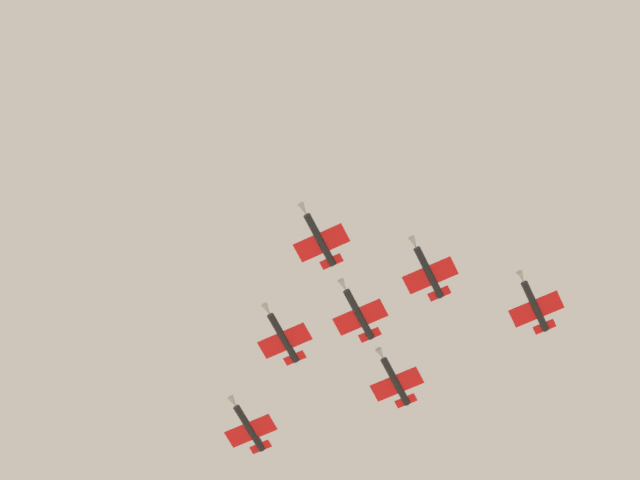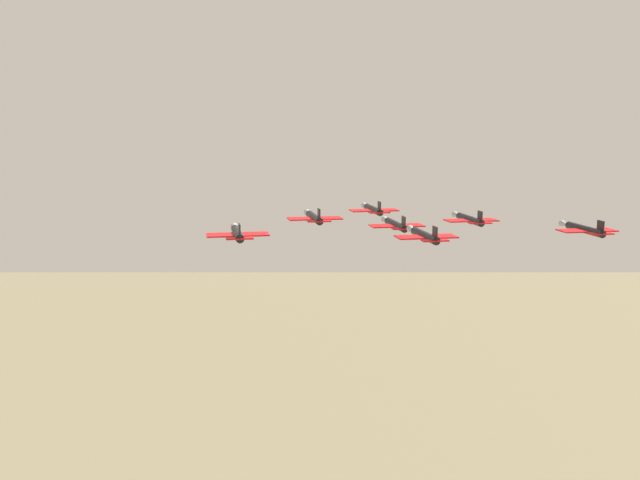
{
  "view_description": "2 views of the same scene",
  "coord_description": "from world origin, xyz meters",
  "px_view_note": "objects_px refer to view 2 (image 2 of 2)",
  "views": [
    {
      "loc": [
        53.57,
        66.48,
        3.1
      ],
      "look_at": [
        -6.25,
        7.0,
        188.95
      ],
      "focal_mm": 65.29,
      "sensor_mm": 36.0,
      "label": 1
    },
    {
      "loc": [
        -149.46,
        -3.14,
        206.31
      ],
      "look_at": [
        -5.44,
        17.87,
        182.39
      ],
      "focal_mm": 40.55,
      "sensor_mm": 36.0,
      "label": 2
    }
  ],
  "objects_px": {
    "jet_port_outer": "(395,225)",
    "jet_center_rear": "(584,229)",
    "jet_lead": "(373,209)",
    "jet_starboard_inner": "(469,219)",
    "jet_port_trail": "(424,235)",
    "jet_port_inner": "(314,217)",
    "jet_starboard_outer": "(237,233)"
  },
  "relations": [
    {
      "from": "jet_lead",
      "to": "jet_port_inner",
      "type": "bearing_deg",
      "value": -135.0
    },
    {
      "from": "jet_lead",
      "to": "jet_starboard_inner",
      "type": "height_order",
      "value": "jet_lead"
    },
    {
      "from": "jet_starboard_inner",
      "to": "jet_lead",
      "type": "bearing_deg",
      "value": 135.0
    },
    {
      "from": "jet_starboard_outer",
      "to": "jet_port_trail",
      "type": "relative_size",
      "value": 1.0
    },
    {
      "from": "jet_port_inner",
      "to": "jet_lead",
      "type": "bearing_deg",
      "value": 45.0
    },
    {
      "from": "jet_port_outer",
      "to": "jet_center_rear",
      "type": "bearing_deg",
      "value": -24.23
    },
    {
      "from": "jet_port_outer",
      "to": "jet_port_trail",
      "type": "bearing_deg",
      "value": -90.0
    },
    {
      "from": "jet_lead",
      "to": "jet_starboard_outer",
      "type": "relative_size",
      "value": 1.0
    },
    {
      "from": "jet_port_outer",
      "to": "jet_starboard_outer",
      "type": "xyz_separation_m",
      "value": [
        -21.76,
        23.32,
        1.23
      ]
    },
    {
      "from": "jet_center_rear",
      "to": "jet_port_outer",
      "type": "bearing_deg",
      "value": 155.77
    },
    {
      "from": "jet_port_outer",
      "to": "jet_lead",
      "type": "bearing_deg",
      "value": 90.0
    },
    {
      "from": "jet_port_outer",
      "to": "jet_port_trail",
      "type": "relative_size",
      "value": 1.0
    },
    {
      "from": "jet_starboard_outer",
      "to": "jet_starboard_inner",
      "type": "bearing_deg",
      "value": 18.43
    },
    {
      "from": "jet_starboard_inner",
      "to": "jet_starboard_outer",
      "type": "bearing_deg",
      "value": -161.57
    },
    {
      "from": "jet_starboard_outer",
      "to": "jet_center_rear",
      "type": "bearing_deg",
      "value": 0.0
    },
    {
      "from": "jet_port_trail",
      "to": "jet_port_inner",
      "type": "bearing_deg",
      "value": 129.81
    },
    {
      "from": "jet_center_rear",
      "to": "jet_port_inner",
      "type": "bearing_deg",
      "value": 161.57
    },
    {
      "from": "jet_port_inner",
      "to": "jet_starboard_outer",
      "type": "bearing_deg",
      "value": -135.0
    },
    {
      "from": "jet_lead",
      "to": "jet_starboard_inner",
      "type": "relative_size",
      "value": 1.0
    },
    {
      "from": "jet_starboard_inner",
      "to": "jet_port_trail",
      "type": "distance_m",
      "value": 22.72
    },
    {
      "from": "jet_port_inner",
      "to": "jet_port_trail",
      "type": "xyz_separation_m",
      "value": [
        -11.84,
        -19.39,
        -0.94
      ]
    },
    {
      "from": "jet_port_outer",
      "to": "jet_center_rear",
      "type": "xyz_separation_m",
      "value": [
        -3.02,
        -31.75,
        0.29
      ]
    },
    {
      "from": "jet_port_inner",
      "to": "jet_port_outer",
      "type": "relative_size",
      "value": 1.0
    },
    {
      "from": "jet_port_inner",
      "to": "jet_center_rear",
      "type": "distance_m",
      "value": 46.0
    },
    {
      "from": "jet_port_inner",
      "to": "jet_port_outer",
      "type": "xyz_separation_m",
      "value": [
        3.31,
        -14.24,
        -1.46
      ]
    },
    {
      "from": "jet_port_inner",
      "to": "jet_port_trail",
      "type": "height_order",
      "value": "jet_port_inner"
    },
    {
      "from": "jet_port_inner",
      "to": "jet_starboard_inner",
      "type": "bearing_deg",
      "value": 0.0
    },
    {
      "from": "jet_center_rear",
      "to": "jet_port_trail",
      "type": "relative_size",
      "value": 1.0
    },
    {
      "from": "jet_port_outer",
      "to": "jet_starboard_outer",
      "type": "height_order",
      "value": "jet_starboard_outer"
    },
    {
      "from": "jet_starboard_outer",
      "to": "jet_center_rear",
      "type": "xyz_separation_m",
      "value": [
        18.74,
        -55.07,
        -0.95
      ]
    },
    {
      "from": "jet_lead",
      "to": "jet_port_outer",
      "type": "xyz_separation_m",
      "value": [
        -15.14,
        -5.15,
        -0.83
      ]
    },
    {
      "from": "jet_lead",
      "to": "jet_port_trail",
      "type": "height_order",
      "value": "jet_lead"
    }
  ]
}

